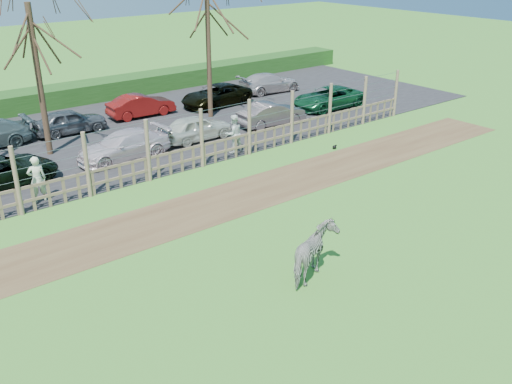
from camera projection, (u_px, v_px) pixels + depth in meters
ground at (282, 261)px, 16.90m from camera, size 120.00×120.00×0.00m
dirt_strip at (199, 210)px, 20.12m from camera, size 34.00×2.80×0.01m
asphalt at (84, 140)px, 27.30m from camera, size 44.00×13.00×0.04m
hedge at (33, 100)px, 32.11m from camera, size 46.00×2.00×1.10m
fence at (149, 162)px, 22.32m from camera, size 30.16×0.16×2.50m
tree_mid at (34, 43)px, 23.51m from camera, size 4.80×4.80×6.83m
tree_right at (208, 17)px, 28.85m from camera, size 4.80×4.80×7.35m
zebra at (315, 254)px, 15.69m from camera, size 2.04×1.57×1.57m
visitor_a at (37, 179)px, 20.37m from camera, size 0.70×0.54×1.72m
visitor_b at (234, 134)px, 25.26m from camera, size 0.90×0.74×1.72m
crow at (334, 147)px, 26.10m from camera, size 0.24×0.18×0.19m
car_2 at (0, 172)px, 21.77m from camera, size 4.46×2.32×1.20m
car_3 at (123, 146)px, 24.58m from camera, size 4.19×1.81×1.20m
car_4 at (196, 128)px, 26.99m from camera, size 3.55×1.48×1.20m
car_5 at (271, 114)px, 29.19m from camera, size 3.72×1.50×1.20m
car_6 at (328, 98)px, 32.27m from camera, size 4.41×2.21×1.20m
car_10 at (70, 121)px, 27.99m from camera, size 3.58×1.58×1.20m
car_11 at (141, 105)px, 30.76m from camera, size 3.68×1.40×1.20m
car_12 at (216, 95)px, 32.81m from camera, size 4.50×2.43×1.20m
car_13 at (269, 83)px, 35.81m from camera, size 4.25×1.99×1.20m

